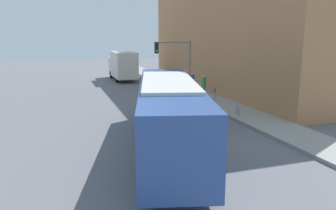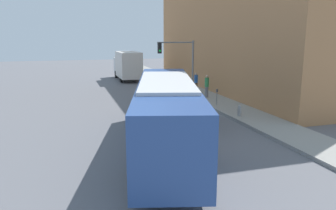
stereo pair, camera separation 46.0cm
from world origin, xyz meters
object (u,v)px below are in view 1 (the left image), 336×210
(traffic_light_pole, at_px, (177,57))
(parking_meter, at_px, (215,94))
(delivery_truck, at_px, (123,65))
(pedestrian_mid_block, at_px, (204,86))
(city_bus, at_px, (168,109))
(pedestrian_near_corner, at_px, (193,82))
(fire_hydrant, at_px, (238,110))

(traffic_light_pole, height_order, parking_meter, traffic_light_pole)
(delivery_truck, xyz_separation_m, pedestrian_mid_block, (4.14, -13.83, -0.68))
(city_bus, distance_m, pedestrian_near_corner, 15.08)
(delivery_truck, height_order, parking_meter, delivery_truck)
(delivery_truck, bearing_deg, traffic_light_pole, -78.00)
(city_bus, distance_m, delivery_truck, 24.56)
(fire_hydrant, bearing_deg, pedestrian_mid_block, 84.87)
(delivery_truck, bearing_deg, parking_meter, -78.20)
(traffic_light_pole, bearing_deg, pedestrian_mid_block, -51.81)
(parking_meter, bearing_deg, city_bus, -129.35)
(delivery_truck, xyz_separation_m, parking_meter, (3.55, -17.02, -0.81))
(parking_meter, xyz_separation_m, pedestrian_near_corner, (0.76, 6.01, 0.07))
(traffic_light_pole, bearing_deg, fire_hydrant, -83.00)
(fire_hydrant, xyz_separation_m, pedestrian_mid_block, (0.59, 6.54, 0.61))
(pedestrian_near_corner, relative_size, pedestrian_mid_block, 0.94)
(traffic_light_pole, bearing_deg, city_bus, -111.55)
(fire_hydrant, xyz_separation_m, traffic_light_pole, (-1.06, 8.64, 2.84))
(delivery_truck, relative_size, pedestrian_near_corner, 4.11)
(delivery_truck, distance_m, fire_hydrant, 20.72)
(city_bus, relative_size, fire_hydrant, 18.35)
(fire_hydrant, bearing_deg, delivery_truck, 99.90)
(traffic_light_pole, relative_size, pedestrian_mid_block, 2.48)
(fire_hydrant, height_order, pedestrian_mid_block, pedestrian_mid_block)
(traffic_light_pole, bearing_deg, parking_meter, -78.66)
(parking_meter, xyz_separation_m, pedestrian_mid_block, (0.59, 3.19, 0.13))
(delivery_truck, xyz_separation_m, pedestrian_near_corner, (4.31, -11.01, -0.74))
(delivery_truck, xyz_separation_m, fire_hydrant, (3.55, -20.37, -1.28))
(parking_meter, bearing_deg, fire_hydrant, -90.00)
(delivery_truck, relative_size, pedestrian_mid_block, 3.85)
(city_bus, xyz_separation_m, traffic_light_pole, (5.02, 12.70, 1.48))
(city_bus, height_order, pedestrian_near_corner, city_bus)
(fire_hydrant, xyz_separation_m, parking_meter, (-0.00, 3.35, 0.47))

